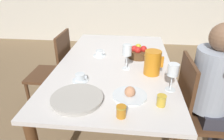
# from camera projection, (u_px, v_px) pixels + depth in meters

# --- Properties ---
(ground_plane) EXTENTS (20.00, 20.00, 0.00)m
(ground_plane) POSITION_uv_depth(u_px,v_px,m) (115.00, 125.00, 2.12)
(ground_plane) COLOR #7F6647
(dining_table) EXTENTS (0.99, 1.69, 0.73)m
(dining_table) POSITION_uv_depth(u_px,v_px,m) (115.00, 72.00, 1.84)
(dining_table) COLOR silver
(dining_table) RESTS_ON ground_plane
(chair_person_side) EXTENTS (0.42, 0.42, 0.91)m
(chair_person_side) POSITION_uv_depth(u_px,v_px,m) (198.00, 111.00, 1.56)
(chair_person_side) COLOR #51331E
(chair_person_side) RESTS_ON ground_plane
(chair_opposite) EXTENTS (0.42, 0.42, 0.91)m
(chair_opposite) POSITION_uv_depth(u_px,v_px,m) (55.00, 71.00, 2.19)
(chair_opposite) COLOR #51331E
(chair_opposite) RESTS_ON ground_plane
(person_seated) EXTENTS (0.39, 0.41, 1.18)m
(person_seated) POSITION_uv_depth(u_px,v_px,m) (216.00, 89.00, 1.45)
(person_seated) COLOR #33333D
(person_seated) RESTS_ON ground_plane
(red_pitcher) EXTENTS (0.15, 0.13, 0.19)m
(red_pitcher) POSITION_uv_depth(u_px,v_px,m) (152.00, 63.00, 1.56)
(red_pitcher) COLOR orange
(red_pitcher) RESTS_ON dining_table
(wine_glass_water) EXTENTS (0.08, 0.08, 0.21)m
(wine_glass_water) POSITION_uv_depth(u_px,v_px,m) (127.00, 51.00, 1.62)
(wine_glass_water) COLOR white
(wine_glass_water) RESTS_ON dining_table
(wine_glass_juice) EXTENTS (0.08, 0.08, 0.20)m
(wine_glass_juice) POSITION_uv_depth(u_px,v_px,m) (173.00, 71.00, 1.32)
(wine_glass_juice) COLOR white
(wine_glass_juice) RESTS_ON dining_table
(teacup_near_person) EXTENTS (0.12, 0.12, 0.06)m
(teacup_near_person) POSITION_uv_depth(u_px,v_px,m) (80.00, 78.00, 1.49)
(teacup_near_person) COLOR silver
(teacup_near_person) RESTS_ON dining_table
(teacup_across) EXTENTS (0.12, 0.12, 0.06)m
(teacup_across) POSITION_uv_depth(u_px,v_px,m) (100.00, 53.00, 1.93)
(teacup_across) COLOR silver
(teacup_across) RESTS_ON dining_table
(serving_tray) EXTENTS (0.33, 0.33, 0.03)m
(serving_tray) POSITION_uv_depth(u_px,v_px,m) (77.00, 99.00, 1.27)
(serving_tray) COLOR #B7B2A8
(serving_tray) RESTS_ON dining_table
(bread_plate) EXTENTS (0.23, 0.23, 0.07)m
(bread_plate) POSITION_uv_depth(u_px,v_px,m) (130.00, 94.00, 1.31)
(bread_plate) COLOR silver
(bread_plate) RESTS_ON dining_table
(jam_jar_amber) EXTENTS (0.06, 0.06, 0.07)m
(jam_jar_amber) POSITION_uv_depth(u_px,v_px,m) (161.00, 100.00, 1.21)
(jam_jar_amber) COLOR gold
(jam_jar_amber) RESTS_ON dining_table
(jam_jar_red) EXTENTS (0.06, 0.06, 0.07)m
(jam_jar_red) POSITION_uv_depth(u_px,v_px,m) (121.00, 111.00, 1.11)
(jam_jar_red) COLOR #C67A1E
(jam_jar_red) RESTS_ON dining_table
(fruit_bowl) EXTENTS (0.19, 0.19, 0.12)m
(fruit_bowl) POSITION_uv_depth(u_px,v_px,m) (139.00, 53.00, 1.88)
(fruit_bowl) COLOR brown
(fruit_bowl) RESTS_ON dining_table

